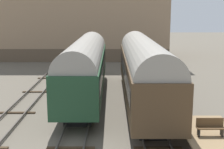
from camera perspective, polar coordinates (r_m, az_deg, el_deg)
name	(u,v)px	position (r m, az deg, el deg)	size (l,w,h in m)	color
train_car_brown	(142,67)	(24.54, 5.47, 1.37)	(3.05, 18.90, 5.24)	black
train_car_green	(84,64)	(26.32, -5.10, 1.86)	(2.99, 17.80, 5.09)	black
bench	(209,126)	(16.90, 17.24, -9.02)	(1.40, 0.40, 0.91)	brown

